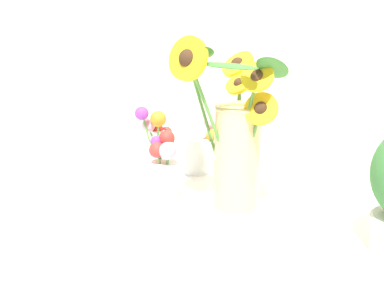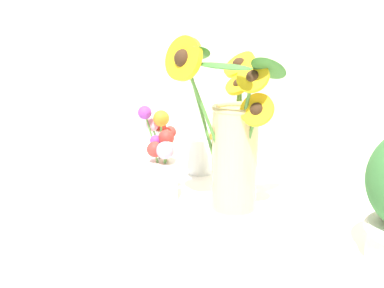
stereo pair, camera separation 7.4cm
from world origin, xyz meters
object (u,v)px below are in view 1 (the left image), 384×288
vase_bulb_right (158,149)px  vase_small_back (199,147)px  serving_tray (192,196)px  vase_small_center (165,170)px  mason_jar_sunflowers (234,136)px

vase_bulb_right → vase_small_back: bearing=54.6°
vase_small_back → vase_bulb_right: bearing=-125.4°
serving_tray → vase_bulb_right: 0.17m
vase_small_center → vase_bulb_right: size_ratio=0.84×
serving_tray → vase_bulb_right: bearing=164.7°
vase_bulb_right → mason_jar_sunflowers: bearing=-10.5°
vase_bulb_right → vase_small_center: bearing=-45.1°
serving_tray → vase_small_center: vase_small_center is taller
mason_jar_sunflowers → vase_bulb_right: (-0.26, 0.05, -0.08)m
serving_tray → vase_small_back: bearing=118.0°
mason_jar_sunflowers → vase_bulb_right: 0.27m
serving_tray → vase_small_back: size_ratio=3.24×
vase_small_center → vase_small_back: (-0.05, 0.22, -0.01)m
serving_tray → vase_small_center: 0.12m
vase_small_center → vase_bulb_right: 0.17m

